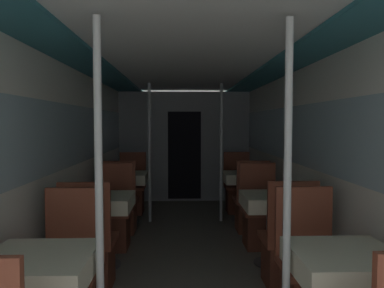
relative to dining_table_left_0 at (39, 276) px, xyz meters
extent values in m
cube|color=silver|center=(-0.39, 1.94, 0.43)|extent=(0.05, 8.38, 2.12)
cube|color=silver|center=(-0.38, 1.94, 0.76)|extent=(0.03, 7.71, 0.67)
cube|color=silver|center=(2.19, 1.94, 0.43)|extent=(0.05, 8.38, 2.12)
cube|color=silver|center=(2.18, 1.94, 0.76)|extent=(0.03, 7.71, 0.67)
cube|color=silver|center=(0.90, 1.94, 1.54)|extent=(2.58, 8.38, 0.04)
cube|color=#2D707F|center=(-0.16, 1.94, 1.51)|extent=(0.46, 8.04, 0.03)
cube|color=#2D707F|center=(1.96, 1.94, 1.51)|extent=(0.46, 8.04, 0.03)
cube|color=gray|center=(0.90, 5.12, 0.43)|extent=(2.53, 0.08, 2.12)
cube|color=black|center=(0.90, 5.07, 0.26)|extent=(0.64, 0.01, 1.70)
cube|color=#B2B2B7|center=(0.00, 0.00, 0.11)|extent=(0.58, 0.58, 0.02)
cube|color=beige|center=(0.00, 0.00, 0.05)|extent=(0.62, 0.62, 0.15)
cube|color=brown|center=(0.00, 0.55, -0.19)|extent=(0.45, 0.45, 0.05)
cube|color=brown|center=(0.00, 0.75, 0.11)|extent=(0.45, 0.04, 0.55)
cylinder|color=silver|center=(0.35, 0.00, 0.43)|extent=(0.05, 0.05, 2.12)
cylinder|color=#4C4C51|center=(0.00, 1.78, -0.62)|extent=(0.38, 0.38, 0.01)
cylinder|color=#B7B7BC|center=(0.00, 1.78, -0.25)|extent=(0.11, 0.11, 0.72)
cube|color=#B2B2B7|center=(0.00, 1.78, 0.11)|extent=(0.58, 0.58, 0.02)
cube|color=beige|center=(0.00, 1.78, 0.05)|extent=(0.62, 0.62, 0.15)
cube|color=brown|center=(0.00, 1.23, -0.42)|extent=(0.38, 0.38, 0.41)
cube|color=brown|center=(0.00, 1.23, -0.19)|extent=(0.45, 0.45, 0.05)
cube|color=brown|center=(0.00, 1.02, 0.11)|extent=(0.45, 0.04, 0.55)
cube|color=brown|center=(0.00, 2.33, -0.42)|extent=(0.38, 0.38, 0.41)
cube|color=brown|center=(0.00, 2.33, -0.19)|extent=(0.45, 0.45, 0.05)
cube|color=brown|center=(0.00, 2.53, 0.11)|extent=(0.45, 0.04, 0.55)
cylinder|color=#4C4C51|center=(0.00, 3.56, -0.62)|extent=(0.38, 0.38, 0.01)
cylinder|color=#B7B7BC|center=(0.00, 3.56, -0.25)|extent=(0.11, 0.11, 0.72)
cube|color=#B2B2B7|center=(0.00, 3.56, 0.11)|extent=(0.58, 0.58, 0.02)
cube|color=beige|center=(0.00, 3.56, 0.05)|extent=(0.62, 0.62, 0.15)
cube|color=brown|center=(0.00, 3.01, -0.42)|extent=(0.38, 0.38, 0.41)
cube|color=brown|center=(0.00, 3.01, -0.19)|extent=(0.45, 0.45, 0.05)
cube|color=brown|center=(0.00, 2.80, 0.11)|extent=(0.45, 0.04, 0.55)
cube|color=brown|center=(0.00, 4.11, -0.42)|extent=(0.38, 0.38, 0.41)
cube|color=brown|center=(0.00, 4.11, -0.19)|extent=(0.45, 0.45, 0.05)
cube|color=brown|center=(0.00, 4.31, 0.11)|extent=(0.45, 0.04, 0.55)
cylinder|color=silver|center=(0.35, 3.56, 0.43)|extent=(0.05, 0.05, 2.12)
cube|color=#B2B2B7|center=(1.80, 0.00, 0.11)|extent=(0.58, 0.58, 0.02)
cube|color=beige|center=(1.80, 0.00, 0.05)|extent=(0.62, 0.62, 0.15)
cube|color=brown|center=(1.80, 0.55, -0.19)|extent=(0.45, 0.45, 0.05)
cube|color=brown|center=(1.80, 0.75, 0.11)|extent=(0.45, 0.04, 0.55)
cylinder|color=silver|center=(1.45, 0.00, 0.43)|extent=(0.05, 0.05, 2.12)
cylinder|color=#4C4C51|center=(1.80, 1.78, -0.62)|extent=(0.38, 0.38, 0.01)
cylinder|color=#B7B7BC|center=(1.80, 1.78, -0.25)|extent=(0.11, 0.11, 0.72)
cube|color=#B2B2B7|center=(1.80, 1.78, 0.11)|extent=(0.58, 0.58, 0.02)
cube|color=beige|center=(1.80, 1.78, 0.05)|extent=(0.62, 0.62, 0.15)
cube|color=brown|center=(1.80, 1.23, -0.42)|extent=(0.38, 0.38, 0.41)
cube|color=brown|center=(1.80, 1.23, -0.19)|extent=(0.45, 0.45, 0.05)
cube|color=brown|center=(1.80, 1.02, 0.11)|extent=(0.45, 0.04, 0.55)
cube|color=brown|center=(1.80, 2.33, -0.42)|extent=(0.38, 0.38, 0.41)
cube|color=brown|center=(1.80, 2.33, -0.19)|extent=(0.45, 0.45, 0.05)
cube|color=brown|center=(1.80, 2.53, 0.11)|extent=(0.45, 0.04, 0.55)
cylinder|color=#4C4C51|center=(1.80, 3.56, -0.62)|extent=(0.38, 0.38, 0.01)
cylinder|color=#B7B7BC|center=(1.80, 3.56, -0.25)|extent=(0.11, 0.11, 0.72)
cube|color=#B2B2B7|center=(1.80, 3.56, 0.11)|extent=(0.58, 0.58, 0.02)
cube|color=beige|center=(1.80, 3.56, 0.05)|extent=(0.62, 0.62, 0.15)
cube|color=brown|center=(1.80, 3.01, -0.42)|extent=(0.38, 0.38, 0.41)
cube|color=brown|center=(1.80, 3.01, -0.19)|extent=(0.45, 0.45, 0.05)
cube|color=brown|center=(1.80, 2.80, 0.11)|extent=(0.45, 0.04, 0.55)
cube|color=brown|center=(1.80, 4.11, -0.42)|extent=(0.38, 0.38, 0.41)
cube|color=brown|center=(1.80, 4.11, -0.19)|extent=(0.45, 0.45, 0.05)
cube|color=brown|center=(1.80, 4.31, 0.11)|extent=(0.45, 0.04, 0.55)
cylinder|color=silver|center=(1.45, 3.56, 0.43)|extent=(0.05, 0.05, 2.12)
camera|label=1|loc=(0.82, -2.15, 0.89)|focal=35.00mm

